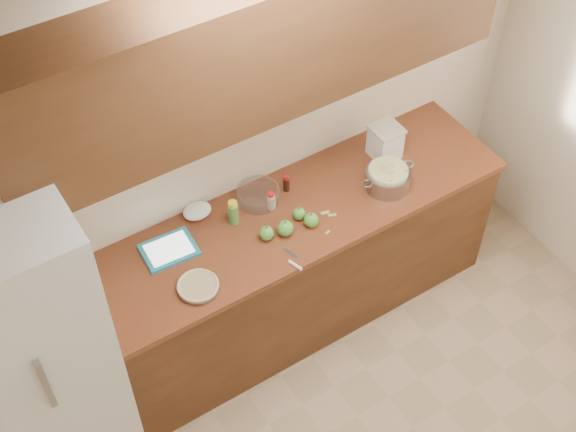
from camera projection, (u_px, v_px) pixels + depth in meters
room_shell at (478, 387)px, 3.18m from camera, size 3.60×3.60×3.60m
counter_run at (281, 272)px, 4.64m from camera, size 2.64×0.68×0.92m
upper_cabinets at (261, 45)px, 3.62m from camera, size 2.60×0.34×0.70m
fridge at (26, 348)px, 3.77m from camera, size 0.70×0.70×1.80m
pie at (198, 286)px, 3.97m from camera, size 0.22×0.22×0.03m
colander at (387, 178)px, 4.42m from camera, size 0.34×0.25×0.13m
flour_canister at (385, 141)px, 4.56m from camera, size 0.17×0.17×0.21m
tablet at (169, 250)px, 4.14m from camera, size 0.29×0.23×0.02m
paring_knife at (295, 263)px, 4.08m from camera, size 0.07×0.18×0.02m
lemon_bottle at (233, 213)px, 4.23m from camera, size 0.06×0.06×0.15m
cinnamon_shaker at (271, 201)px, 4.31m from camera, size 0.05×0.05×0.11m
vanilla_bottle at (286, 183)px, 4.41m from camera, size 0.04×0.04×0.10m
mixing_bowl at (258, 194)px, 4.35m from camera, size 0.24×0.24×0.09m
paper_towel at (197, 211)px, 4.29m from camera, size 0.19×0.17×0.07m
apple_left at (267, 233)px, 4.18m from camera, size 0.08×0.08×0.09m
apple_center at (299, 214)px, 4.27m from camera, size 0.07×0.07×0.08m
apple_front at (285, 228)px, 4.19m from camera, size 0.09×0.09×0.10m
apple_extra at (311, 220)px, 4.24m from camera, size 0.08×0.08×0.09m
peel_a at (332, 215)px, 4.31m from camera, size 0.05×0.03×0.00m
peel_b at (325, 213)px, 4.33m from camera, size 0.05×0.03×0.00m
peel_c at (328, 232)px, 4.23m from camera, size 0.03×0.02×0.00m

